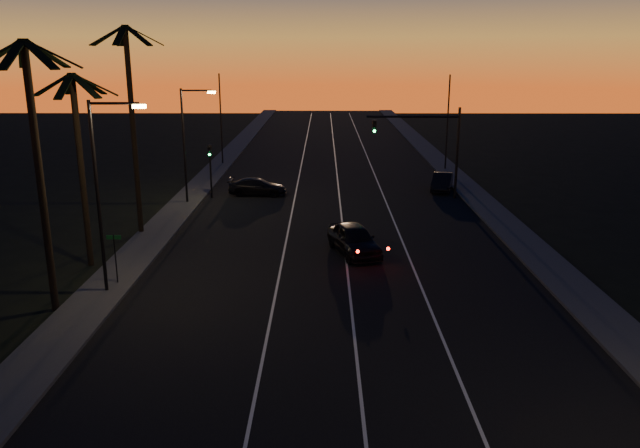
{
  "coord_description": "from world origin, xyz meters",
  "views": [
    {
      "loc": [
        -0.74,
        -7.51,
        11.01
      ],
      "look_at": [
        -0.92,
        22.63,
        2.68
      ],
      "focal_mm": 35.0,
      "sensor_mm": 36.0,
      "label": 1
    }
  ],
  "objects_px": {
    "signal_mast": "(427,137)",
    "cross_car": "(257,187)",
    "lead_car": "(354,239)",
    "right_car": "(442,182)"
  },
  "relations": [
    {
      "from": "right_car",
      "to": "cross_car",
      "type": "relative_size",
      "value": 0.96
    },
    {
      "from": "lead_car",
      "to": "cross_car",
      "type": "xyz_separation_m",
      "value": [
        -6.98,
        14.92,
        -0.17
      ]
    },
    {
      "from": "signal_mast",
      "to": "lead_car",
      "type": "height_order",
      "value": "signal_mast"
    },
    {
      "from": "signal_mast",
      "to": "lead_car",
      "type": "xyz_separation_m",
      "value": [
        -6.16,
        -13.97,
        -3.93
      ]
    },
    {
      "from": "lead_car",
      "to": "cross_car",
      "type": "relative_size",
      "value": 1.23
    },
    {
      "from": "right_car",
      "to": "signal_mast",
      "type": "bearing_deg",
      "value": -123.63
    },
    {
      "from": "right_car",
      "to": "lead_car",
      "type": "bearing_deg",
      "value": -115.57
    },
    {
      "from": "lead_car",
      "to": "right_car",
      "type": "bearing_deg",
      "value": 64.43
    },
    {
      "from": "right_car",
      "to": "cross_car",
      "type": "distance_m",
      "value": 15.12
    },
    {
      "from": "signal_mast",
      "to": "cross_car",
      "type": "distance_m",
      "value": 13.8
    }
  ]
}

